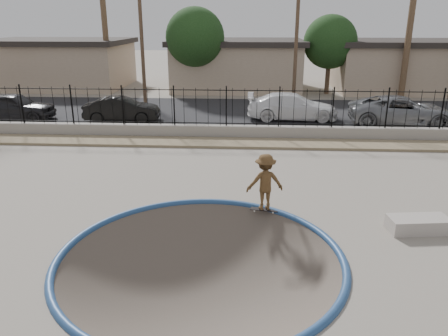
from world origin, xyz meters
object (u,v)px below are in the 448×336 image
car_b (122,109)px  car_d (402,111)px  car_a (13,106)px  car_c (292,106)px  skater (265,185)px  concrete_ledge (418,224)px  skateboard (264,210)px

car_b → car_d: 15.25m
car_a → car_b: 6.21m
car_b → car_c: 9.56m
car_b → car_d: (15.25, -0.01, 0.10)m
skater → car_d: 13.90m
car_b → concrete_ledge: bearing=-142.1°
concrete_ledge → car_a: 21.93m
skater → car_d: size_ratio=0.30×
skater → concrete_ledge: bearing=154.7°
car_d → skater: bearing=150.9°
skater → concrete_ledge: 4.31m
car_c → car_d: car_d is taller
car_d → skateboard: bearing=150.9°
concrete_ledge → skateboard: bearing=166.0°
car_c → car_d: bearing=-100.5°
concrete_ledge → car_c: (-2.22, 13.71, 0.57)m
car_d → car_c: bearing=83.7°
skater → car_c: (1.91, 12.68, -0.07)m
skater → car_b: skater is taller
car_a → car_c: 15.75m
skateboard → car_c: car_c is taller
skateboard → car_a: car_a is taller
skateboard → concrete_ledge: 4.26m
skater → car_b: size_ratio=0.41×
skater → car_d: bearing=-134.7°
car_b → car_c: car_c is taller
skateboard → concrete_ledge: bearing=-4.5°
skateboard → skater: bearing=-125.5°
skater → car_a: size_ratio=0.38×
skateboard → car_b: (-7.59, 11.60, 0.65)m
skater → car_a: skater is taller
skater → car_a: 18.02m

